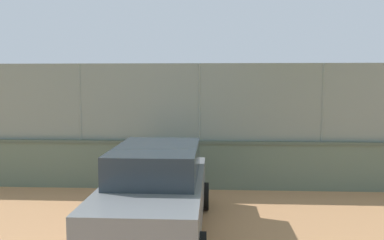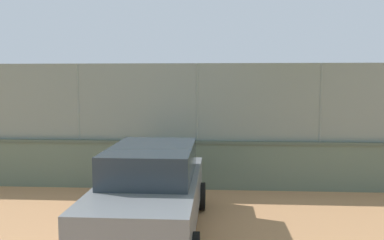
% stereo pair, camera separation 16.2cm
% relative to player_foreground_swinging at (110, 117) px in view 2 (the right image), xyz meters
% --- Properties ---
extents(ground_plane, '(260.00, 260.00, 0.00)m').
position_rel_player_foreground_swinging_xyz_m(ground_plane, '(-5.92, -2.59, -0.94)').
color(ground_plane, tan).
extents(perimeter_wall, '(33.40, 0.63, 1.33)m').
position_rel_player_foreground_swinging_xyz_m(perimeter_wall, '(-5.32, 10.95, -0.27)').
color(perimeter_wall, slate).
rests_on(perimeter_wall, ground_plane).
extents(fence_panel_on_wall, '(32.80, 0.31, 2.08)m').
position_rel_player_foreground_swinging_xyz_m(fence_panel_on_wall, '(-5.32, 10.95, 1.43)').
color(fence_panel_on_wall, gray).
rests_on(fence_panel_on_wall, perimeter_wall).
extents(player_foreground_swinging, '(1.24, 0.71, 1.59)m').
position_rel_player_foreground_swinging_xyz_m(player_foreground_swinging, '(0.00, 0.00, 0.00)').
color(player_foreground_swinging, '#591919').
rests_on(player_foreground_swinging, ground_plane).
extents(player_near_wall_returning, '(0.93, 0.72, 1.56)m').
position_rel_player_foreground_swinging_xyz_m(player_near_wall_returning, '(-3.69, -2.34, -0.03)').
color(player_near_wall_returning, '#591919').
rests_on(player_near_wall_returning, ground_plane).
extents(player_at_service_line, '(0.89, 0.74, 1.68)m').
position_rel_player_foreground_swinging_xyz_m(player_at_service_line, '(-10.11, -1.06, 0.05)').
color(player_at_service_line, '#B2B2B2').
rests_on(player_at_service_line, ground_plane).
extents(sports_ball, '(0.08, 0.08, 0.08)m').
position_rel_player_foreground_swinging_xyz_m(sports_ball, '(0.06, 2.26, -0.90)').
color(sports_ball, yellow).
rests_on(sports_ball, ground_plane).
extents(parked_car_grey, '(2.05, 4.34, 1.67)m').
position_rel_player_foreground_swinging_xyz_m(parked_car_grey, '(-4.55, 14.15, -0.08)').
color(parked_car_grey, slate).
rests_on(parked_car_grey, ground_plane).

